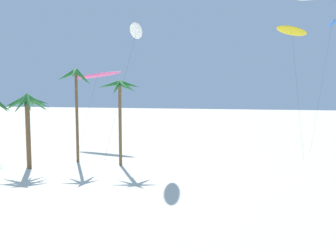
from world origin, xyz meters
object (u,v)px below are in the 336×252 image
at_px(palm_tree_2, 76,86).
at_px(palm_tree_3, 28,108).
at_px(flying_kite_1, 292,31).
at_px(flying_kite_2, 97,75).
at_px(flying_kite_6, 332,23).
at_px(palm_tree_1, 27,107).
at_px(palm_tree_4, 120,93).
at_px(flying_kite_4, 136,31).

xyz_separation_m(palm_tree_2, palm_tree_3, (-3.58, -4.41, -2.45)).
distance_m(flying_kite_1, flying_kite_2, 29.54).
xyz_separation_m(palm_tree_3, flying_kite_6, (34.80, 20.45, 11.10)).
xyz_separation_m(flying_kite_1, flying_kite_6, (5.54, 1.68, 1.09)).
height_order(palm_tree_1, flying_kite_1, flying_kite_1).
distance_m(palm_tree_4, flying_kite_2, 18.36).
bearing_deg(palm_tree_1, flying_kite_6, 29.06).
distance_m(palm_tree_4, flying_kite_4, 8.17).
bearing_deg(palm_tree_2, palm_tree_4, -7.98).
xyz_separation_m(palm_tree_4, flying_kite_6, (25.55, 16.83, 9.51)).
bearing_deg(flying_kite_1, palm_tree_1, -148.93).
bearing_deg(flying_kite_4, flying_kite_2, 128.78).
height_order(palm_tree_3, flying_kite_1, flying_kite_1).
relative_size(palm_tree_2, flying_kite_6, 0.60).
bearing_deg(flying_kite_6, flying_kite_4, -151.42).
relative_size(palm_tree_1, flying_kite_2, 0.70).
bearing_deg(flying_kite_2, palm_tree_3, -90.95).
distance_m(flying_kite_2, flying_kite_6, 35.20).
distance_m(palm_tree_1, palm_tree_2, 6.04).
relative_size(flying_kite_1, flying_kite_6, 0.95).
height_order(flying_kite_1, flying_kite_6, flying_kite_6).
bearing_deg(palm_tree_4, palm_tree_1, -163.94).
xyz_separation_m(palm_tree_2, flying_kite_1, (25.67, 14.36, 7.56)).
bearing_deg(palm_tree_2, flying_kite_1, 29.22).
bearing_deg(flying_kite_4, flying_kite_6, 28.58).
bearing_deg(palm_tree_2, flying_kite_2, 102.21).
xyz_separation_m(palm_tree_1, palm_tree_3, (0.61, -0.77, -0.06)).
relative_size(palm_tree_2, flying_kite_1, 0.63).
bearing_deg(palm_tree_2, palm_tree_3, -129.08).
bearing_deg(palm_tree_4, flying_kite_4, 73.68).
xyz_separation_m(palm_tree_1, flying_kite_2, (0.93, 18.69, 4.00)).
relative_size(palm_tree_3, flying_kite_4, 0.50).
height_order(palm_tree_4, flying_kite_2, flying_kite_2).
xyz_separation_m(flying_kite_1, flying_kite_2, (-28.93, 0.69, -5.95)).
bearing_deg(flying_kite_6, palm_tree_1, -150.94).
height_order(palm_tree_4, flying_kite_6, flying_kite_6).
distance_m(palm_tree_2, flying_kite_1, 30.37).
height_order(palm_tree_2, flying_kite_6, flying_kite_6).
bearing_deg(flying_kite_1, palm_tree_3, -147.32).
relative_size(flying_kite_1, flying_kite_4, 1.06).
relative_size(palm_tree_3, flying_kite_1, 0.47).
bearing_deg(flying_kite_4, palm_tree_1, -149.89).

